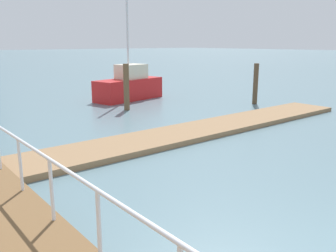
% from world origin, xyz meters
% --- Properties ---
extents(ground_plane, '(300.00, 300.00, 0.00)m').
position_xyz_m(ground_plane, '(0.00, 20.00, 0.00)').
color(ground_plane, slate).
extents(floating_dock, '(15.30, 2.00, 0.18)m').
position_xyz_m(floating_dock, '(4.15, 9.09, 0.09)').
color(floating_dock, '#93704C').
rests_on(floating_dock, ground_plane).
extents(dock_piling_2, '(0.28, 0.28, 2.25)m').
position_xyz_m(dock_piling_2, '(4.30, 14.60, 1.13)').
color(dock_piling_2, brown).
rests_on(dock_piling_2, ground_plane).
extents(dock_piling_3, '(0.26, 0.26, 2.17)m').
position_xyz_m(dock_piling_3, '(10.64, 11.77, 1.08)').
color(dock_piling_3, brown).
rests_on(dock_piling_3, ground_plane).
extents(moored_boat_0, '(4.47, 2.37, 7.34)m').
position_xyz_m(moored_boat_0, '(6.26, 17.36, 0.81)').
color(moored_boat_0, red).
rests_on(moored_boat_0, ground_plane).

